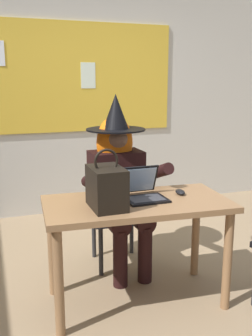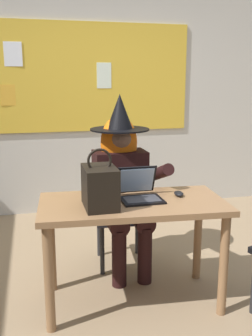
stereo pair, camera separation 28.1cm
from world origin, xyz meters
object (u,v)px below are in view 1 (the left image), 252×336
(desk_main, at_px, (137,217))
(handbag, at_px, (107,187))
(laptop, at_px, (143,191))
(chair_at_desk, at_px, (115,204))
(person_costumed, at_px, (119,175))
(computer_mouse, at_px, (180,192))

(desk_main, relative_size, handbag, 3.38)
(desk_main, height_order, laptop, laptop)
(chair_at_desk, distance_m, person_costumed, 0.31)
(person_costumed, bearing_deg, desk_main, -6.34)
(person_costumed, bearing_deg, handbag, -25.80)
(laptop, distance_m, computer_mouse, 0.28)
(person_costumed, relative_size, computer_mouse, 13.64)
(laptop, bearing_deg, desk_main, -144.07)
(desk_main, xyz_separation_m, computer_mouse, (0.34, 0.04, 0.13))
(desk_main, distance_m, person_costumed, 0.57)
(handbag, bearing_deg, laptop, 20.17)
(desk_main, xyz_separation_m, laptop, (0.06, 0.04, 0.16))
(laptop, xyz_separation_m, computer_mouse, (0.28, -0.00, -0.03))
(desk_main, relative_size, chair_at_desk, 1.43)
(desk_main, height_order, handbag, handbag)
(laptop, bearing_deg, person_costumed, 90.52)
(chair_at_desk, bearing_deg, computer_mouse, 29.93)
(desk_main, height_order, person_costumed, person_costumed)
(computer_mouse, xyz_separation_m, handbag, (-0.57, -0.10, 0.12))
(chair_at_desk, bearing_deg, laptop, 5.77)
(desk_main, xyz_separation_m, person_costumed, (0.05, 0.55, 0.16))
(chair_at_desk, relative_size, computer_mouse, 8.62)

